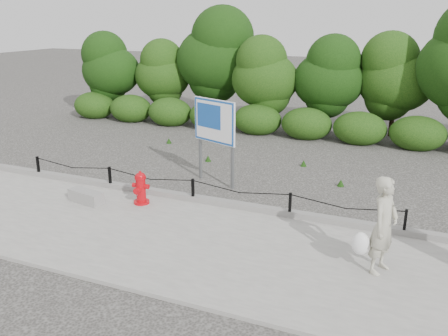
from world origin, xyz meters
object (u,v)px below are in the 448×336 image
pedestrian (382,227)px  concrete_block (86,197)px  fire_hydrant (141,188)px  advertising_sign (214,125)px

pedestrian → concrete_block: size_ratio=1.89×
fire_hydrant → concrete_block: bearing=-162.8°
pedestrian → concrete_block: bearing=105.2°
fire_hydrant → pedestrian: 5.90m
fire_hydrant → advertising_sign: (1.00, 2.26, 1.22)m
fire_hydrant → concrete_block: 1.41m
advertising_sign → pedestrian: bearing=-14.2°
concrete_block → advertising_sign: (2.30, 2.74, 1.46)m
fire_hydrant → concrete_block: fire_hydrant is taller
fire_hydrant → advertising_sign: bearing=62.8°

